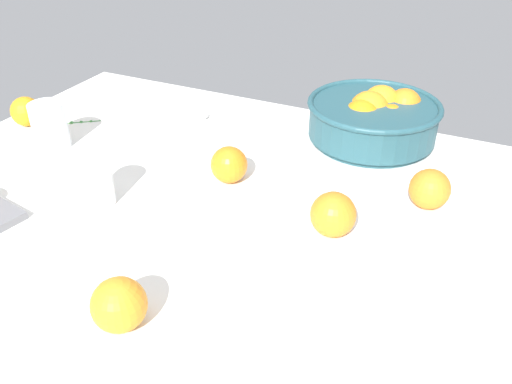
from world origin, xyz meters
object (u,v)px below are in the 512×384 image
at_px(second_glass, 96,184).
at_px(loose_orange_0, 430,189).
at_px(loose_orange_1, 26,111).
at_px(loose_orange_2, 333,215).
at_px(spoon, 202,108).
at_px(juice_glass, 50,127).
at_px(fruit_bowl, 374,118).
at_px(loose_orange_4, 229,165).
at_px(loose_orange_3, 119,305).

bearing_deg(second_glass, loose_orange_0, 24.31).
xyz_separation_m(second_glass, loose_orange_1, (-0.35, 0.19, -0.01)).
distance_m(loose_orange_2, spoon, 0.55).
bearing_deg(loose_orange_0, loose_orange_2, -130.30).
xyz_separation_m(juice_glass, spoon, (0.18, 0.29, -0.04)).
bearing_deg(loose_orange_0, spoon, 160.95).
relative_size(fruit_bowl, loose_orange_2, 3.74).
xyz_separation_m(juice_glass, loose_orange_1, (-0.12, 0.06, -0.01)).
bearing_deg(juice_glass, loose_orange_4, 4.62).
height_order(loose_orange_1, loose_orange_2, loose_orange_2).
relative_size(second_glass, loose_orange_2, 1.23).
xyz_separation_m(juice_glass, loose_orange_3, (0.44, -0.35, -0.01)).
bearing_deg(spoon, loose_orange_2, -37.81).
distance_m(juice_glass, loose_orange_3, 0.56).
bearing_deg(loose_orange_4, loose_orange_0, 11.31).
bearing_deg(juice_glass, second_glass, -30.51).
relative_size(fruit_bowl, loose_orange_3, 3.81).
bearing_deg(fruit_bowl, loose_orange_1, -160.51).
bearing_deg(juice_glass, loose_orange_2, -4.04).
height_order(juice_glass, loose_orange_3, juice_glass).
distance_m(juice_glass, loose_orange_2, 0.62).
bearing_deg(spoon, loose_orange_1, -142.24).
xyz_separation_m(fruit_bowl, loose_orange_3, (-0.15, -0.65, -0.01)).
bearing_deg(fruit_bowl, loose_orange_4, -125.16).
bearing_deg(loose_orange_2, second_glass, -167.34).
relative_size(fruit_bowl, loose_orange_1, 4.19).
bearing_deg(juice_glass, fruit_bowl, 27.61).
xyz_separation_m(loose_orange_1, loose_orange_4, (0.52, -0.02, 0.00)).
bearing_deg(second_glass, loose_orange_1, 151.74).
height_order(juice_glass, loose_orange_1, juice_glass).
relative_size(loose_orange_0, loose_orange_1, 1.07).
xyz_separation_m(loose_orange_1, loose_orange_2, (0.74, -0.10, 0.00)).
bearing_deg(juice_glass, loose_orange_0, 7.78).
height_order(fruit_bowl, loose_orange_2, fruit_bowl).
height_order(fruit_bowl, loose_orange_0, fruit_bowl).
xyz_separation_m(loose_orange_1, loose_orange_3, (0.56, -0.40, 0.00)).
relative_size(juice_glass, loose_orange_0, 1.35).
relative_size(fruit_bowl, spoon, 1.80).
relative_size(juice_glass, loose_orange_3, 1.31).
height_order(second_glass, loose_orange_1, second_glass).
bearing_deg(loose_orange_4, loose_orange_1, 177.40).
height_order(fruit_bowl, juice_glass, fruit_bowl).
distance_m(fruit_bowl, loose_orange_1, 0.75).
distance_m(loose_orange_2, loose_orange_4, 0.23).
bearing_deg(fruit_bowl, loose_orange_2, -85.22).
bearing_deg(spoon, loose_orange_3, -68.35).
xyz_separation_m(juice_glass, second_glass, (0.22, -0.13, -0.00)).
bearing_deg(loose_orange_2, fruit_bowl, 94.78).
xyz_separation_m(loose_orange_0, loose_orange_3, (-0.30, -0.45, 0.00)).
xyz_separation_m(juice_glass, loose_orange_4, (0.39, 0.03, -0.01)).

